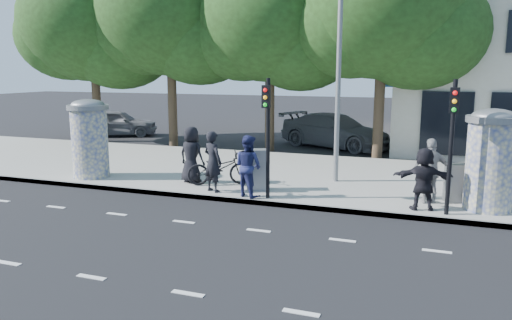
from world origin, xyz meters
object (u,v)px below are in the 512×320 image
at_px(ad_column_right, 491,158).
at_px(traffic_pole_near, 267,126).
at_px(street_lamp, 339,36).
at_px(ped_c, 248,166).
at_px(cabinet_right, 455,183).
at_px(ped_a, 191,155).
at_px(cabinet_left, 256,170).
at_px(car_left, 117,123).
at_px(ped_b, 213,162).
at_px(ped_e, 431,171).
at_px(ped_f, 424,179).
at_px(bicycle, 219,168).
at_px(ad_column_left, 90,137).
at_px(car_right, 335,131).
at_px(traffic_pole_far, 452,133).

bearing_deg(ad_column_right, traffic_pole_near, -171.11).
distance_m(street_lamp, ped_c, 5.08).
distance_m(traffic_pole_near, cabinet_right, 5.44).
distance_m(ad_column_right, ped_c, 6.47).
relative_size(ped_a, cabinet_left, 1.47).
xyz_separation_m(traffic_pole_near, ped_a, (-2.96, 1.10, -1.17)).
relative_size(street_lamp, ped_a, 4.38).
xyz_separation_m(ped_a, car_left, (-9.81, 9.80, -0.30)).
bearing_deg(ped_c, traffic_pole_near, -161.48).
height_order(traffic_pole_near, ped_b, traffic_pole_near).
height_order(ped_e, car_left, ped_e).
height_order(ped_c, car_left, ped_c).
xyz_separation_m(street_lamp, ped_a, (-4.36, -1.74, -3.73)).
height_order(ad_column_right, cabinet_left, ad_column_right).
distance_m(street_lamp, cabinet_right, 5.65).
height_order(ped_e, ped_f, ped_e).
bearing_deg(bicycle, ad_column_left, 65.71).
bearing_deg(ad_column_right, ped_f, -159.07).
bearing_deg(cabinet_right, car_left, 127.13).
xyz_separation_m(ped_f, cabinet_right, (0.81, 1.13, -0.29)).
bearing_deg(bicycle, ped_e, -120.00).
xyz_separation_m(street_lamp, ped_f, (2.80, -2.55, -3.82)).
xyz_separation_m(ad_column_right, ped_a, (-8.76, 0.19, -0.47)).
height_order(ad_column_left, car_right, ad_column_left).
bearing_deg(car_left, ped_a, -159.67).
relative_size(ped_c, car_left, 0.40).
relative_size(ped_a, ped_f, 1.10).
bearing_deg(bicycle, cabinet_right, -117.05).
bearing_deg(ped_b, ad_column_right, -151.84).
bearing_deg(street_lamp, traffic_pole_far, -39.88).
relative_size(traffic_pole_near, traffic_pole_far, 1.00).
height_order(street_lamp, ped_c, street_lamp).
distance_m(ad_column_right, ped_b, 7.64).
height_order(ped_a, bicycle, ped_a).
relative_size(ped_b, cabinet_left, 1.48).
relative_size(ped_c, ped_e, 1.00).
height_order(ped_c, ped_e, ped_e).
relative_size(bicycle, car_left, 0.45).
xyz_separation_m(ped_c, car_right, (0.39, 10.92, -0.22)).
distance_m(traffic_pole_far, bicycle, 7.06).
relative_size(ped_b, car_left, 0.41).
distance_m(ped_b, ped_c, 1.21).
xyz_separation_m(ad_column_left, cabinet_right, (11.61, 0.72, -0.85)).
xyz_separation_m(ad_column_right, ped_f, (-1.60, -0.61, -0.56)).
relative_size(ad_column_right, ped_b, 1.44).
xyz_separation_m(ad_column_left, ped_f, (10.80, -0.41, -0.56)).
xyz_separation_m(traffic_pole_far, street_lamp, (-3.40, 2.84, 2.56)).
xyz_separation_m(ad_column_right, street_lamp, (-4.40, 1.93, 3.26)).
height_order(traffic_pole_near, ped_f, traffic_pole_near).
relative_size(ad_column_right, ped_e, 1.47).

